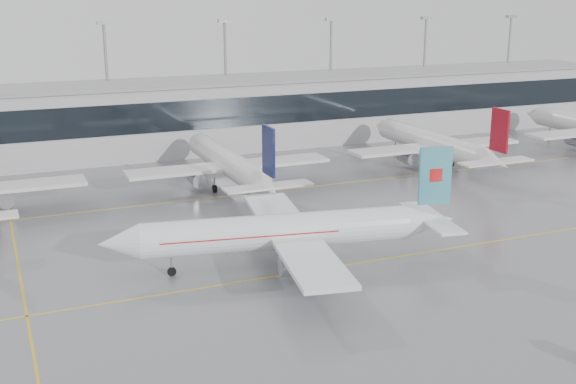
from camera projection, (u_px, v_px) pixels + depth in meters
name	position (u px, v px, depth m)	size (l,w,h in m)	color
ground	(333.00, 267.00, 74.54)	(320.00, 320.00, 0.00)	slate
taxi_line_main	(333.00, 267.00, 74.54)	(120.00, 0.25, 0.01)	gold
taxi_line_north	(238.00, 195.00, 101.15)	(120.00, 0.25, 0.01)	gold
taxi_line_cross	(17.00, 260.00, 76.56)	(0.25, 60.00, 0.01)	gold
terminal	(178.00, 117.00, 127.94)	(180.00, 15.00, 12.00)	#A7A7AB
terminal_glass	(189.00, 115.00, 120.84)	(180.00, 0.20, 5.00)	black
terminal_roof	(177.00, 82.00, 126.28)	(182.00, 16.00, 0.40)	gray
light_masts	(168.00, 72.00, 131.30)	(156.40, 1.00, 22.60)	gray
air_canada_jet	(290.00, 231.00, 73.88)	(37.35, 30.41, 11.86)	white
parked_jet_c	(229.00, 164.00, 103.44)	(29.64, 36.96, 11.72)	silver
parked_jet_d	(435.00, 144.00, 116.61)	(29.64, 36.96, 11.72)	silver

